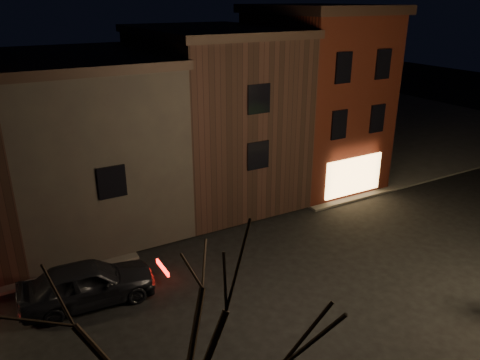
# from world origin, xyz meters

# --- Properties ---
(ground) EXTENTS (120.00, 120.00, 0.00)m
(ground) POSITION_xyz_m (0.00, 0.00, 0.00)
(ground) COLOR black
(ground) RESTS_ON ground
(sidewalk_far_right) EXTENTS (30.00, 30.00, 0.12)m
(sidewalk_far_right) POSITION_xyz_m (20.00, 20.00, 0.06)
(sidewalk_far_right) COLOR #2D2B28
(sidewalk_far_right) RESTS_ON ground
(corner_building) EXTENTS (6.50, 8.50, 10.50)m
(corner_building) POSITION_xyz_m (8.00, 9.47, 5.40)
(corner_building) COLOR #3E130B
(corner_building) RESTS_ON ground
(row_building_a) EXTENTS (7.30, 10.30, 9.40)m
(row_building_a) POSITION_xyz_m (1.50, 10.50, 4.83)
(row_building_a) COLOR black
(row_building_a) RESTS_ON ground
(row_building_b) EXTENTS (7.80, 10.30, 8.40)m
(row_building_b) POSITION_xyz_m (-5.75, 10.50, 4.33)
(row_building_b) COLOR black
(row_building_b) RESTS_ON ground
(bare_tree_left) EXTENTS (5.60, 5.60, 7.50)m
(bare_tree_left) POSITION_xyz_m (-8.00, -7.00, 5.43)
(bare_tree_left) COLOR black
(bare_tree_left) RESTS_ON sidewalk_near_left
(parked_car_a) EXTENTS (5.16, 2.38, 1.71)m
(parked_car_a) POSITION_xyz_m (-7.67, 2.87, 0.86)
(parked_car_a) COLOR black
(parked_car_a) RESTS_ON ground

